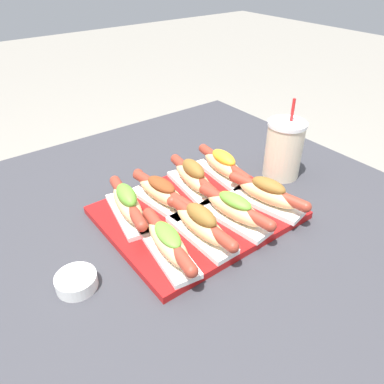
% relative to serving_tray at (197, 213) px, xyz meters
% --- Properties ---
extents(patio_table, '(1.23, 1.13, 0.72)m').
position_rel_serving_tray_xyz_m(patio_table, '(-0.06, 0.01, -0.37)').
color(patio_table, '#333338').
rests_on(patio_table, ground_plane).
extents(serving_tray, '(0.43, 0.35, 0.02)m').
position_rel_serving_tray_xyz_m(serving_tray, '(0.00, 0.00, 0.00)').
color(serving_tray, '#B71414').
rests_on(serving_tray, patio_table).
extents(hot_dog_0, '(0.09, 0.22, 0.06)m').
position_rel_serving_tray_xyz_m(hot_dog_0, '(-0.14, -0.09, 0.04)').
color(hot_dog_0, white).
rests_on(hot_dog_0, serving_tray).
extents(hot_dog_1, '(0.06, 0.22, 0.08)m').
position_rel_serving_tray_xyz_m(hot_dog_1, '(-0.05, -0.08, 0.04)').
color(hot_dog_1, white).
rests_on(hot_dog_1, serving_tray).
extents(hot_dog_2, '(0.08, 0.22, 0.07)m').
position_rel_serving_tray_xyz_m(hot_dog_2, '(0.04, -0.08, 0.04)').
color(hot_dog_2, white).
rests_on(hot_dog_2, serving_tray).
extents(hot_dog_3, '(0.10, 0.22, 0.07)m').
position_rel_serving_tray_xyz_m(hot_dog_3, '(0.14, -0.09, 0.04)').
color(hot_dog_3, white).
rests_on(hot_dog_3, serving_tray).
extents(hot_dog_4, '(0.09, 0.22, 0.08)m').
position_rel_serving_tray_xyz_m(hot_dog_4, '(-0.14, 0.08, 0.04)').
color(hot_dog_4, white).
rests_on(hot_dog_4, serving_tray).
extents(hot_dog_5, '(0.08, 0.22, 0.07)m').
position_rel_serving_tray_xyz_m(hot_dog_5, '(-0.05, 0.07, 0.04)').
color(hot_dog_5, white).
rests_on(hot_dog_5, serving_tray).
extents(hot_dog_6, '(0.08, 0.22, 0.08)m').
position_rel_serving_tray_xyz_m(hot_dog_6, '(0.05, 0.08, 0.04)').
color(hot_dog_6, white).
rests_on(hot_dog_6, serving_tray).
extents(hot_dog_7, '(0.08, 0.22, 0.07)m').
position_rel_serving_tray_xyz_m(hot_dog_7, '(0.15, 0.08, 0.04)').
color(hot_dog_7, white).
rests_on(hot_dog_7, serving_tray).
extents(sauce_bowl, '(0.08, 0.08, 0.03)m').
position_rel_serving_tray_xyz_m(sauce_bowl, '(-0.32, -0.04, 0.01)').
color(sauce_bowl, white).
rests_on(sauce_bowl, patio_table).
extents(drink_cup, '(0.10, 0.10, 0.22)m').
position_rel_serving_tray_xyz_m(drink_cup, '(0.31, 0.00, 0.07)').
color(drink_cup, beige).
rests_on(drink_cup, patio_table).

